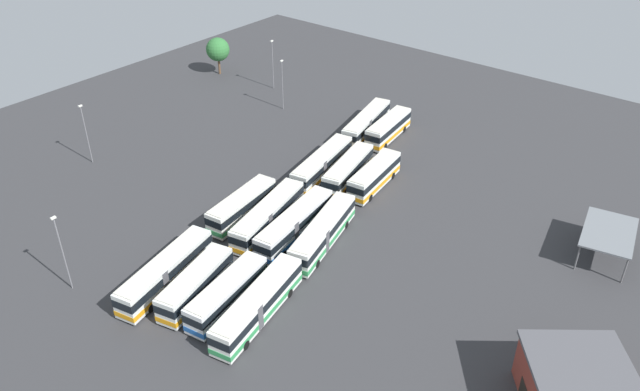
{
  "coord_description": "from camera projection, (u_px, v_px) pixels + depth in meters",
  "views": [
    {
      "loc": [
        -53.83,
        -44.82,
        45.58
      ],
      "look_at": [
        0.25,
        -1.4,
        1.52
      ],
      "focal_mm": 35.2,
      "sensor_mm": 36.0,
      "label": 1
    }
  ],
  "objects": [
    {
      "name": "ground_plane",
      "position": [
        311.0,
        202.0,
        83.56
      ],
      "size": [
        122.18,
        122.18,
        0.0
      ],
      "primitive_type": "plane",
      "color": "#333335"
    },
    {
      "name": "bus_row0_slot0",
      "position": [
        258.0,
        305.0,
        64.0
      ],
      "size": [
        14.1,
        5.24,
        3.47
      ],
      "color": "silver",
      "rests_on": "ground_plane"
    },
    {
      "name": "bus_row0_slot1",
      "position": [
        227.0,
        293.0,
        65.45
      ],
      "size": [
        11.45,
        4.28,
        3.47
      ],
      "color": "silver",
      "rests_on": "ground_plane"
    },
    {
      "name": "bus_row0_slot2",
      "position": [
        196.0,
        284.0,
        66.72
      ],
      "size": [
        11.15,
        5.03,
        3.47
      ],
      "color": "silver",
      "rests_on": "ground_plane"
    },
    {
      "name": "bus_row0_slot3",
      "position": [
        166.0,
        272.0,
        68.44
      ],
      "size": [
        14.1,
        5.44,
        3.47
      ],
      "color": "silver",
      "rests_on": "ground_plane"
    },
    {
      "name": "bus_row1_slot0",
      "position": [
        323.0,
        232.0,
        74.68
      ],
      "size": [
        14.08,
        5.87,
        3.47
      ],
      "color": "silver",
      "rests_on": "ground_plane"
    },
    {
      "name": "bus_row1_slot1",
      "position": [
        295.0,
        224.0,
        76.15
      ],
      "size": [
        14.09,
        4.44,
        3.47
      ],
      "color": "silver",
      "rests_on": "ground_plane"
    },
    {
      "name": "bus_row1_slot2",
      "position": [
        268.0,
        216.0,
        77.61
      ],
      "size": [
        14.1,
        5.41,
        3.47
      ],
      "color": "silver",
      "rests_on": "ground_plane"
    },
    {
      "name": "bus_row1_slot3",
      "position": [
        242.0,
        206.0,
        79.54
      ],
      "size": [
        11.55,
        3.96,
        3.47
      ],
      "color": "silver",
      "rests_on": "ground_plane"
    },
    {
      "name": "bus_row2_slot0",
      "position": [
        374.0,
        176.0,
        85.84
      ],
      "size": [
        11.28,
        3.95,
        3.47
      ],
      "color": "silver",
      "rests_on": "ground_plane"
    },
    {
      "name": "bus_row2_slot1",
      "position": [
        348.0,
        170.0,
        87.21
      ],
      "size": [
        12.04,
        4.98,
        3.47
      ],
      "color": "silver",
      "rests_on": "ground_plane"
    },
    {
      "name": "bus_row2_slot2",
      "position": [
        322.0,
        164.0,
        88.58
      ],
      "size": [
        14.1,
        5.03,
        3.47
      ],
      "color": "silver",
      "rests_on": "ground_plane"
    },
    {
      "name": "bus_row3_slot1",
      "position": [
        388.0,
        128.0,
        98.24
      ],
      "size": [
        11.31,
        3.96,
        3.47
      ],
      "color": "silver",
      "rests_on": "ground_plane"
    },
    {
      "name": "bus_row3_slot2",
      "position": [
        366.0,
        123.0,
        99.65
      ],
      "size": [
        14.1,
        5.53,
        3.47
      ],
      "color": "silver",
      "rests_on": "ground_plane"
    },
    {
      "name": "depot_building",
      "position": [
        573.0,
        381.0,
        54.64
      ],
      "size": [
        11.15,
        11.39,
        5.15
      ],
      "color": "maroon",
      "rests_on": "ground_plane"
    },
    {
      "name": "maintenance_shelter",
      "position": [
        609.0,
        233.0,
        71.96
      ],
      "size": [
        9.69,
        7.13,
        3.57
      ],
      "color": "slate",
      "rests_on": "ground_plane"
    },
    {
      "name": "lamp_post_far_corner",
      "position": [
        86.0,
        132.0,
        90.11
      ],
      "size": [
        0.56,
        0.28,
        9.15
      ],
      "color": "slate",
      "rests_on": "ground_plane"
    },
    {
      "name": "lamp_post_by_building",
      "position": [
        62.0,
        251.0,
        66.19
      ],
      "size": [
        0.56,
        0.28,
        9.46
      ],
      "color": "slate",
      "rests_on": "ground_plane"
    },
    {
      "name": "lamp_post_near_entrance",
      "position": [
        273.0,
        63.0,
        113.76
      ],
      "size": [
        0.56,
        0.28,
        9.08
      ],
      "color": "slate",
      "rests_on": "ground_plane"
    },
    {
      "name": "lamp_post_mid_lot",
      "position": [
        282.0,
        83.0,
        106.15
      ],
      "size": [
        0.56,
        0.28,
        8.77
      ],
      "color": "slate",
      "rests_on": "ground_plane"
    },
    {
      "name": "tree_east_edge",
      "position": [
        218.0,
        50.0,
        119.91
      ],
      "size": [
        4.48,
        4.48,
        7.15
      ],
      "color": "brown",
      "rests_on": "ground_plane"
    }
  ]
}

